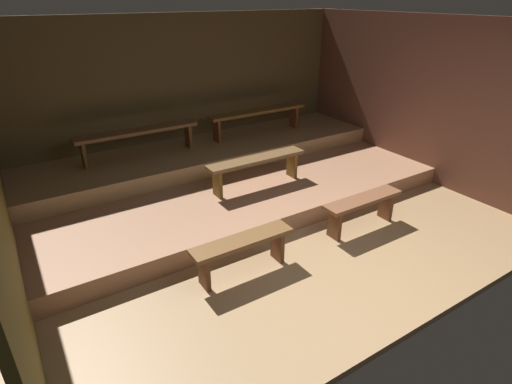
{
  "coord_description": "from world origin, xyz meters",
  "views": [
    {
      "loc": [
        -2.78,
        -2.02,
        2.81
      ],
      "look_at": [
        -0.18,
        2.07,
        0.45
      ],
      "focal_mm": 28.65,
      "sensor_mm": 36.0,
      "label": 1
    }
  ],
  "objects_px": {
    "bench_floor_left": "(242,247)",
    "bench_floor_right": "(362,205)",
    "bench_lower_center": "(257,163)",
    "bench_middle_right": "(257,114)",
    "bench_middle_left": "(138,135)"
  },
  "relations": [
    {
      "from": "bench_floor_left",
      "to": "bench_floor_right",
      "type": "relative_size",
      "value": 1.0
    },
    {
      "from": "bench_lower_center",
      "to": "bench_middle_right",
      "type": "bearing_deg",
      "value": 56.96
    },
    {
      "from": "bench_floor_right",
      "to": "bench_middle_left",
      "type": "relative_size",
      "value": 0.63
    },
    {
      "from": "bench_lower_center",
      "to": "bench_middle_right",
      "type": "relative_size",
      "value": 0.81
    },
    {
      "from": "bench_floor_left",
      "to": "bench_floor_right",
      "type": "distance_m",
      "value": 1.82
    },
    {
      "from": "bench_floor_left",
      "to": "bench_lower_center",
      "type": "distance_m",
      "value": 1.78
    },
    {
      "from": "bench_floor_right",
      "to": "bench_middle_left",
      "type": "bearing_deg",
      "value": 125.35
    },
    {
      "from": "bench_lower_center",
      "to": "bench_middle_right",
      "type": "distance_m",
      "value": 1.71
    },
    {
      "from": "bench_middle_right",
      "to": "bench_floor_right",
      "type": "bearing_deg",
      "value": -93.63
    },
    {
      "from": "bench_lower_center",
      "to": "bench_middle_left",
      "type": "relative_size",
      "value": 0.81
    },
    {
      "from": "bench_floor_left",
      "to": "bench_floor_right",
      "type": "xyz_separation_m",
      "value": [
        1.82,
        0.0,
        0.0
      ]
    },
    {
      "from": "bench_floor_left",
      "to": "bench_middle_right",
      "type": "distance_m",
      "value": 3.49
    },
    {
      "from": "bench_floor_left",
      "to": "bench_middle_left",
      "type": "xyz_separation_m",
      "value": [
        -0.18,
        2.81,
        0.53
      ]
    },
    {
      "from": "bench_floor_left",
      "to": "bench_middle_left",
      "type": "height_order",
      "value": "bench_middle_left"
    },
    {
      "from": "bench_lower_center",
      "to": "bench_middle_left",
      "type": "height_order",
      "value": "bench_middle_left"
    }
  ]
}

